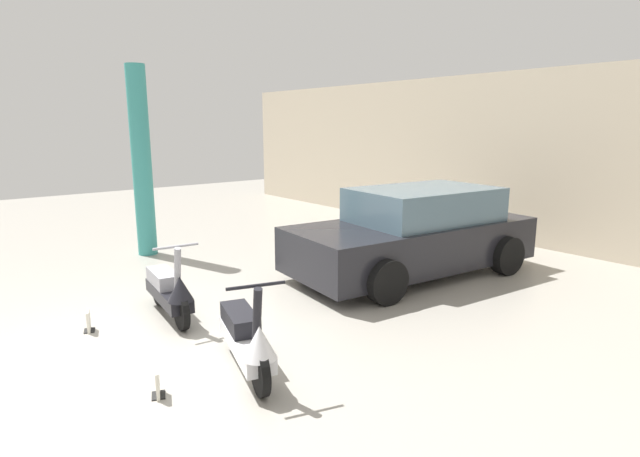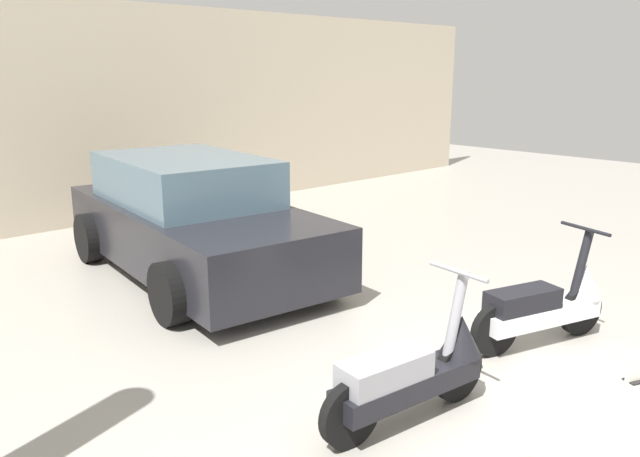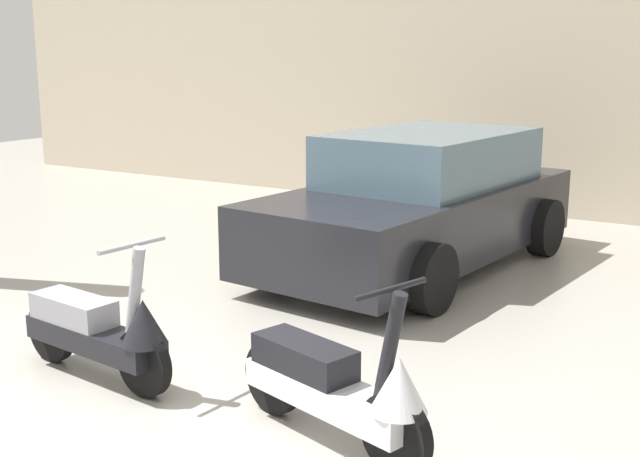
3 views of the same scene
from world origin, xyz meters
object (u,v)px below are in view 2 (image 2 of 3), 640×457
object	(u,v)px
scooter_front_left	(415,371)
car_rear_left	(193,219)
scooter_front_right	(546,304)
placard_near_right_scooter	(637,368)

from	to	relation	value
scooter_front_left	car_rear_left	world-z (taller)	car_rear_left
scooter_front_right	placard_near_right_scooter	size ratio (longest dim) A/B	5.68
car_rear_left	placard_near_right_scooter	size ratio (longest dim) A/B	16.82
scooter_front_left	scooter_front_right	size ratio (longest dim) A/B	1.02
scooter_front_left	scooter_front_right	bearing A→B (deg)	6.96
scooter_front_right	placard_near_right_scooter	bearing A→B (deg)	-82.20
scooter_front_left	car_rear_left	xyz separation A→B (m)	(0.64, 4.00, 0.31)
scooter_front_right	car_rear_left	bearing A→B (deg)	123.91
scooter_front_right	scooter_front_left	bearing A→B (deg)	-163.03
scooter_front_left	car_rear_left	distance (m)	4.06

